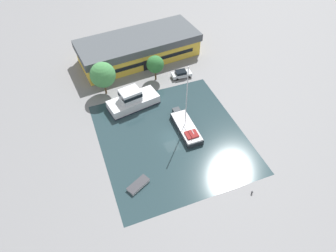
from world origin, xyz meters
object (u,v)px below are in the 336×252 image
parked_car (181,74)px  small_dinghy (138,185)px  sailboat_moored (186,127)px  warehouse_building (139,48)px  quay_tree_by_water (103,75)px  motor_cruiser (133,100)px  quay_tree_near_building (155,64)px

parked_car → small_dinghy: parked_car is taller
sailboat_moored → small_dinghy: bearing=-144.2°
small_dinghy → warehouse_building: bearing=135.9°
warehouse_building → parked_car: size_ratio=6.44×
quay_tree_by_water → motor_cruiser: 7.70m
quay_tree_by_water → motor_cruiser: size_ratio=0.69×
sailboat_moored → small_dinghy: sailboat_moored is taller
parked_car → warehouse_building: bearing=-145.2°
quay_tree_near_building → quay_tree_by_water: (-11.13, -0.79, 0.82)m
motor_cruiser → small_dinghy: size_ratio=2.62×
quay_tree_near_building → sailboat_moored: bearing=-89.3°
quay_tree_by_water → sailboat_moored: (11.32, -15.33, -4.03)m
quay_tree_by_water → parked_car: bearing=-1.5°
warehouse_building → sailboat_moored: size_ratio=2.09×
quay_tree_near_building → sailboat_moored: 16.43m
quay_tree_by_water → motor_cruiser: bearing=-53.9°
motor_cruiser → small_dinghy: bearing=155.9°
quay_tree_near_building → quay_tree_by_water: quay_tree_by_water is taller
warehouse_building → small_dinghy: (-10.62, -33.72, -2.42)m
motor_cruiser → parked_car: bearing=-77.7°
parked_car → motor_cruiser: (-12.55, -5.21, 0.65)m
quay_tree_by_water → sailboat_moored: size_ratio=0.53×
sailboat_moored → motor_cruiser: 12.10m
warehouse_building → parked_car: 12.40m
parked_car → sailboat_moored: sailboat_moored is taller
parked_car → sailboat_moored: 15.82m
quay_tree_near_building → small_dinghy: bearing=-115.1°
warehouse_building → quay_tree_near_building: bearing=-90.6°
quay_tree_near_building → motor_cruiser: (-7.02, -6.43, -2.41)m
warehouse_building → quay_tree_by_water: (-10.31, -10.05, 2.00)m
sailboat_moored → small_dinghy: (-11.64, -8.34, -0.40)m
quay_tree_near_building → motor_cruiser: 9.82m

